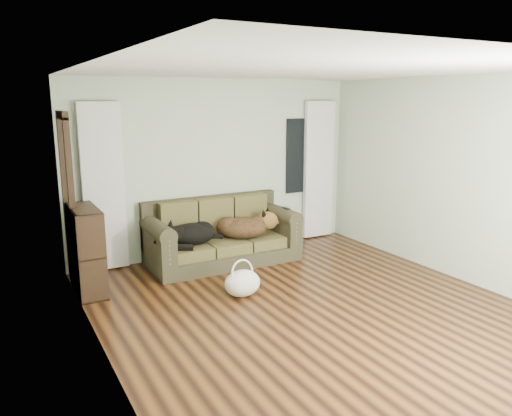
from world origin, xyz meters
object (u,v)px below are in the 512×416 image
dog_shepherd (245,228)px  tote_bag (242,283)px  bookshelf (86,252)px  dog_black_lab (189,235)px  sofa (223,232)px

dog_shepherd → tote_bag: 1.40m
bookshelf → dog_black_lab: bearing=13.2°
sofa → dog_shepherd: (0.31, -0.08, 0.04)m
dog_black_lab → bookshelf: 1.40m
sofa → tote_bag: 1.35m
sofa → dog_black_lab: (-0.53, -0.05, 0.03)m
dog_shepherd → tote_bag: bearing=93.8°
dog_shepherd → tote_bag: (-0.65, -1.20, -0.33)m
sofa → bookshelf: bearing=-173.0°
dog_black_lab → tote_bag: 1.28m
dog_black_lab → tote_bag: bearing=-76.1°
dog_black_lab → bookshelf: bearing=-167.5°
dog_shepherd → bookshelf: size_ratio=0.71×
bookshelf → tote_bag: bearing=-27.7°
dog_black_lab → bookshelf: (-1.39, -0.18, 0.02)m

